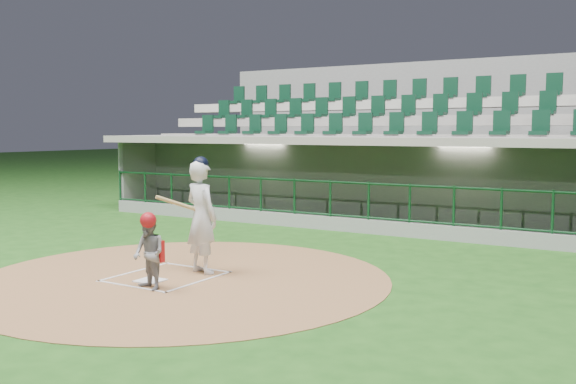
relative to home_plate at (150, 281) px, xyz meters
The scene contains 8 objects.
ground 0.70m from the home_plate, 90.00° to the left, with size 120.00×120.00×0.00m, color #1B4814.
dirt_circle 0.58m from the home_plate, 59.04° to the left, with size 7.20×7.20×0.01m, color brown.
home_plate is the anchor object (origin of this frame).
batter_box_chalk 0.40m from the home_plate, 90.00° to the left, with size 1.55×1.80×0.01m.
dugout_structure 8.59m from the home_plate, 88.34° to the left, with size 16.40×3.70×3.00m.
seating_deck 11.69m from the home_plate, 90.00° to the left, with size 17.00×6.72×5.15m.
batter 1.46m from the home_plate, 71.20° to the left, with size 0.96×0.97×2.09m.
catcher 0.84m from the home_plate, 47.19° to the right, with size 0.68×0.59×1.26m.
Camera 1 is at (7.53, -8.64, 2.56)m, focal length 40.00 mm.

